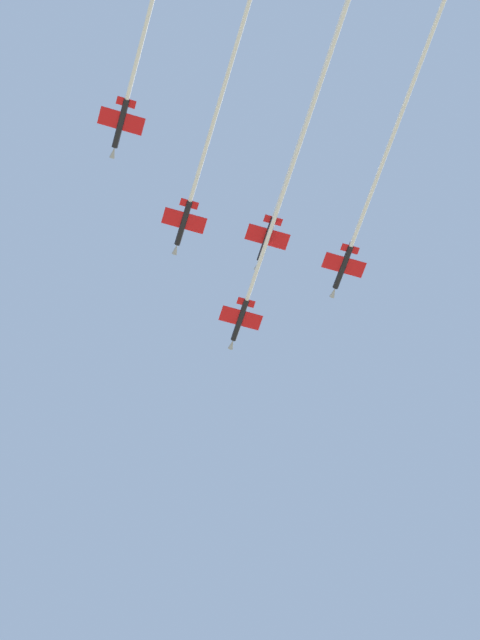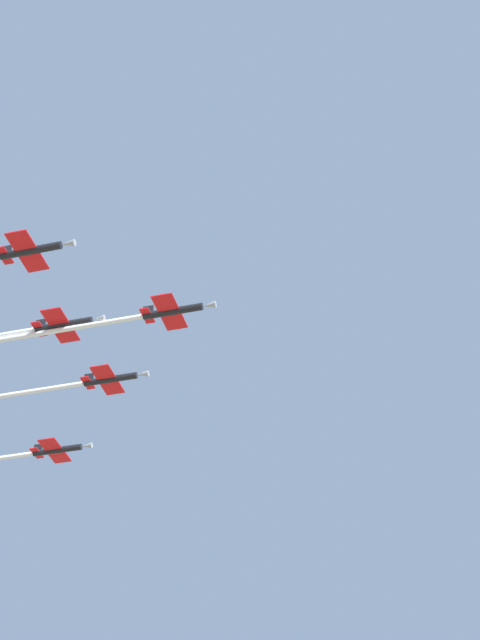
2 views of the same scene
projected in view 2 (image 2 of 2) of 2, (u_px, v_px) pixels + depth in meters
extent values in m
cylinder|color=black|center=(173.00, 311.00, 137.41)|extent=(8.84, 3.75, 1.09)
cone|color=#9EA3AD|center=(209.00, 305.00, 136.36)|extent=(2.21, 1.59, 1.04)
cube|color=red|center=(170.00, 312.00, 137.47)|extent=(5.44, 8.53, 0.18)
cube|color=red|center=(147.00, 316.00, 138.16)|extent=(2.35, 3.64, 0.18)
cube|color=black|center=(148.00, 311.00, 138.71)|extent=(1.56, 0.63, 1.79)
cylinder|color=black|center=(110.00, 379.00, 152.96)|extent=(8.84, 3.75, 1.09)
cone|color=#9EA3AD|center=(143.00, 374.00, 151.90)|extent=(2.21, 1.59, 1.04)
cube|color=red|center=(108.00, 380.00, 153.02)|extent=(5.44, 8.53, 0.18)
cube|color=red|center=(88.00, 383.00, 153.71)|extent=(2.35, 3.64, 0.18)
cube|color=black|center=(89.00, 378.00, 154.26)|extent=(1.56, 0.63, 1.79)
cylinder|color=black|center=(31.00, 251.00, 129.72)|extent=(8.84, 3.75, 1.09)
cone|color=#9EA3AD|center=(68.00, 244.00, 128.67)|extent=(2.21, 1.59, 1.04)
cube|color=red|center=(27.00, 252.00, 129.79)|extent=(5.44, 8.53, 0.18)
cube|color=red|center=(4.00, 256.00, 130.48)|extent=(2.35, 3.64, 0.18)
cube|color=black|center=(6.00, 251.00, 131.03)|extent=(1.56, 0.63, 1.79)
cylinder|color=black|center=(64.00, 325.00, 141.28)|extent=(8.84, 3.75, 1.09)
cone|color=#9EA3AD|center=(98.00, 319.00, 140.23)|extent=(2.21, 1.59, 1.04)
cube|color=red|center=(61.00, 326.00, 141.34)|extent=(5.44, 8.53, 0.18)
cube|color=red|center=(39.00, 329.00, 142.03)|extent=(2.35, 3.64, 0.18)
cube|color=black|center=(41.00, 324.00, 142.58)|extent=(1.56, 0.63, 1.79)
cylinder|color=black|center=(57.00, 450.00, 166.49)|extent=(8.84, 3.75, 1.09)
cone|color=#9EA3AD|center=(87.00, 446.00, 165.44)|extent=(2.21, 1.59, 1.04)
cube|color=red|center=(55.00, 451.00, 166.56)|extent=(5.44, 8.53, 0.18)
cube|color=red|center=(37.00, 453.00, 167.25)|extent=(2.35, 3.64, 0.18)
cube|color=black|center=(38.00, 449.00, 167.80)|extent=(1.56, 0.63, 1.79)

